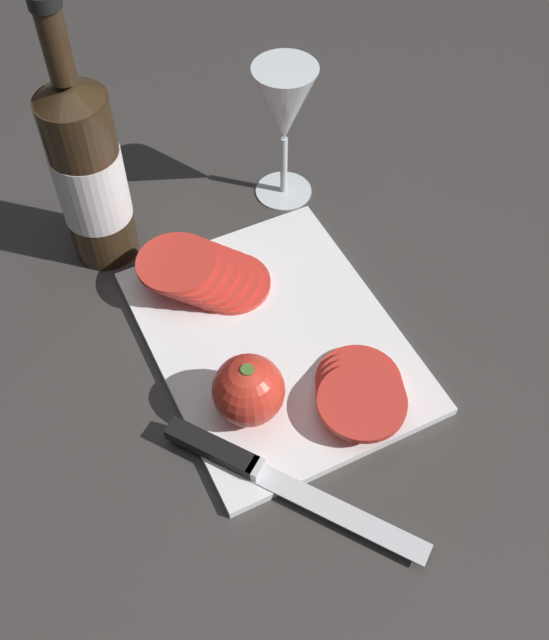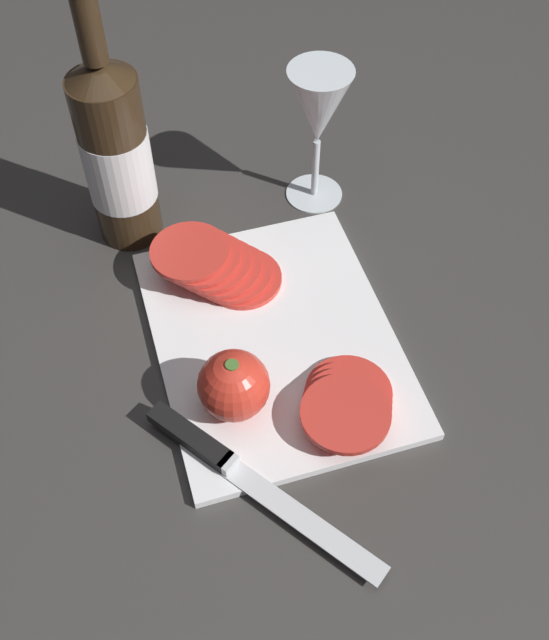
{
  "view_description": "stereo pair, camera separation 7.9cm",
  "coord_description": "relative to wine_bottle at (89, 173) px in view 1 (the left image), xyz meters",
  "views": [
    {
      "loc": [
        0.51,
        -0.23,
        0.67
      ],
      "look_at": [
        0.08,
        -0.02,
        0.04
      ],
      "focal_mm": 42.0,
      "sensor_mm": 36.0,
      "label": 1
    },
    {
      "loc": [
        0.54,
        -0.16,
        0.67
      ],
      "look_at": [
        0.08,
        -0.02,
        0.04
      ],
      "focal_mm": 42.0,
      "sensor_mm": 36.0,
      "label": 2
    }
  ],
  "objects": [
    {
      "name": "ground_plane",
      "position": [
        0.14,
        0.14,
        -0.12
      ],
      "size": [
        3.0,
        3.0,
        0.0
      ],
      "primitive_type": "plane",
      "color": "#383533"
    },
    {
      "name": "knife",
      "position": [
        0.34,
        0.02,
        -0.1
      ],
      "size": [
        0.23,
        0.18,
        0.01
      ],
      "rotation": [
        0.0,
        0.0,
        0.63
      ],
      "color": "silver",
      "rests_on": "cutting_board"
    },
    {
      "name": "wine_bottle",
      "position": [
        0.0,
        0.0,
        0.0
      ],
      "size": [
        0.08,
        0.08,
        0.32
      ],
      "color": "#332314",
      "rests_on": "ground_plane"
    },
    {
      "name": "cutting_board",
      "position": [
        0.22,
        0.12,
        -0.11
      ],
      "size": [
        0.33,
        0.25,
        0.01
      ],
      "color": "white",
      "rests_on": "ground_plane"
    },
    {
      "name": "tomato_slice_stack_near",
      "position": [
        0.32,
        0.16,
        -0.1
      ],
      "size": [
        0.12,
        0.11,
        0.03
      ],
      "color": "red",
      "rests_on": "cutting_board"
    },
    {
      "name": "wine_glass",
      "position": [
        0.01,
        0.24,
        0.01
      ],
      "size": [
        0.08,
        0.08,
        0.18
      ],
      "color": "silver",
      "rests_on": "ground_plane"
    },
    {
      "name": "whole_tomato",
      "position": [
        0.29,
        0.06,
        -0.07
      ],
      "size": [
        0.07,
        0.07,
        0.07
      ],
      "color": "red",
      "rests_on": "cutting_board"
    },
    {
      "name": "tomato_slice_stack_far",
      "position": [
        0.11,
        0.08,
        -0.09
      ],
      "size": [
        0.12,
        0.14,
        0.04
      ],
      "color": "red",
      "rests_on": "cutting_board"
    }
  ]
}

